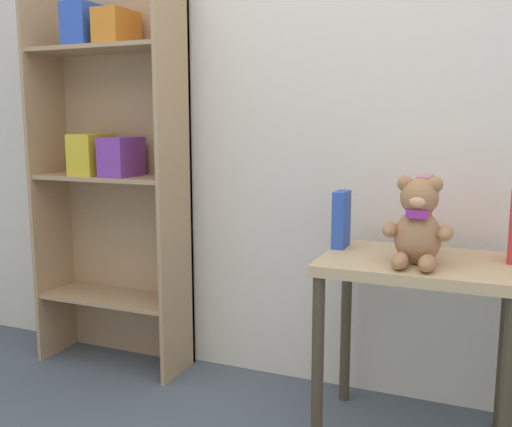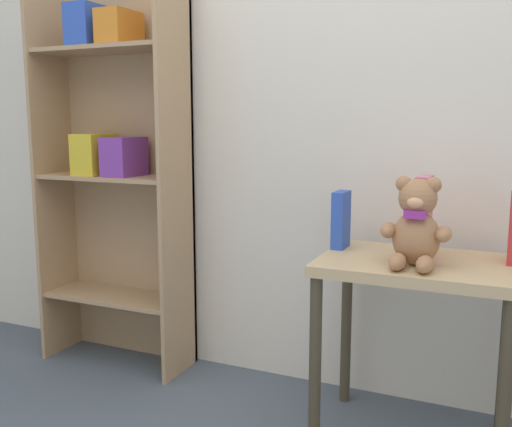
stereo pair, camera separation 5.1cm
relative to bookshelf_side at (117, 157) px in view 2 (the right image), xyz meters
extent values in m
cube|color=silver|center=(1.00, 0.14, 0.32)|extent=(4.80, 0.06, 2.50)
cube|color=tan|center=(-0.33, -0.04, -0.09)|extent=(0.02, 0.27, 1.69)
cube|color=tan|center=(0.33, -0.04, -0.09)|extent=(0.02, 0.27, 1.69)
cube|color=tan|center=(0.00, 0.09, -0.09)|extent=(0.67, 0.02, 1.69)
cube|color=tan|center=(0.00, -0.04, -0.63)|extent=(0.64, 0.25, 0.02)
cube|color=tan|center=(0.00, -0.04, -0.09)|extent=(0.64, 0.25, 0.02)
cube|color=tan|center=(0.00, -0.04, 0.46)|extent=(0.64, 0.25, 0.02)
cube|color=#2D51B7|center=(-0.08, -0.05, 0.55)|extent=(0.12, 0.19, 0.18)
cube|color=orange|center=(0.08, -0.05, 0.53)|extent=(0.12, 0.19, 0.14)
cube|color=gold|center=(-0.08, -0.05, 0.01)|extent=(0.12, 0.19, 0.18)
cube|color=purple|center=(0.08, -0.05, 0.00)|extent=(0.12, 0.19, 0.17)
cube|color=tan|center=(1.34, -0.19, -0.31)|extent=(0.63, 0.45, 0.04)
cylinder|color=#453A29|center=(1.06, -0.39, -0.63)|extent=(0.04, 0.04, 0.60)
cylinder|color=#453A29|center=(1.62, -0.39, -0.63)|extent=(0.04, 0.04, 0.60)
cylinder|color=#453A29|center=(1.06, 0.00, -0.63)|extent=(0.04, 0.04, 0.60)
cylinder|color=#453A29|center=(1.62, 0.00, -0.63)|extent=(0.04, 0.04, 0.60)
ellipsoid|color=#A8754C|center=(1.34, -0.26, -0.21)|extent=(0.15, 0.11, 0.17)
sphere|color=#A8754C|center=(1.34, -0.26, -0.08)|extent=(0.12, 0.12, 0.12)
sphere|color=#A8754C|center=(1.29, -0.26, -0.04)|extent=(0.05, 0.05, 0.05)
sphere|color=#A8754C|center=(1.38, -0.26, -0.04)|extent=(0.05, 0.05, 0.05)
ellipsoid|color=tan|center=(1.34, -0.31, -0.09)|extent=(0.05, 0.04, 0.04)
ellipsoid|color=#A8754C|center=(1.26, -0.28, -0.19)|extent=(0.05, 0.10, 0.05)
ellipsoid|color=#A8754C|center=(1.42, -0.28, -0.19)|extent=(0.05, 0.10, 0.05)
ellipsoid|color=#A8754C|center=(1.30, -0.35, -0.27)|extent=(0.05, 0.10, 0.05)
ellipsoid|color=#A8754C|center=(1.38, -0.35, -0.27)|extent=(0.05, 0.10, 0.05)
cube|color=#992D93|center=(1.34, -0.31, -0.13)|extent=(0.07, 0.02, 0.03)
cube|color=#2D51B7|center=(1.06, -0.11, -0.19)|extent=(0.05, 0.10, 0.20)
cube|color=#D17093|center=(1.34, -0.11, -0.16)|extent=(0.05, 0.13, 0.27)
camera|label=1|loc=(1.54, -2.09, 0.15)|focal=40.00mm
camera|label=2|loc=(1.58, -2.07, 0.15)|focal=40.00mm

